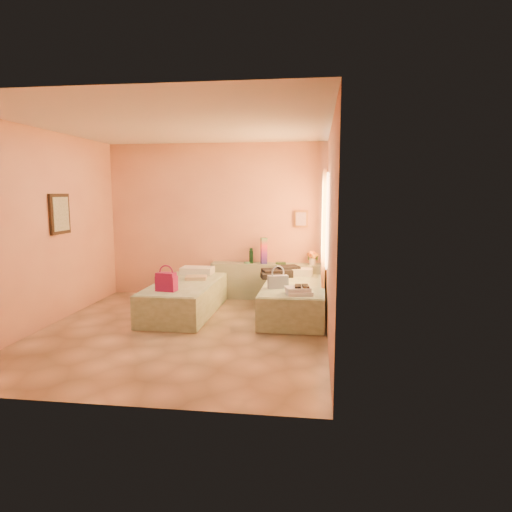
# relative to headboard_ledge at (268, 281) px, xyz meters

# --- Properties ---
(ground) EXTENTS (4.50, 4.50, 0.00)m
(ground) POSITION_rel_headboard_ledge_xyz_m (-0.98, -2.10, -0.33)
(ground) COLOR tan
(ground) RESTS_ON ground
(room_walls) EXTENTS (4.02, 4.51, 2.81)m
(room_walls) POSITION_rel_headboard_ledge_xyz_m (-0.77, -1.53, 1.46)
(room_walls) COLOR #F1AF80
(room_walls) RESTS_ON ground
(headboard_ledge) EXTENTS (2.05, 0.30, 0.65)m
(headboard_ledge) POSITION_rel_headboard_ledge_xyz_m (0.00, 0.00, 0.00)
(headboard_ledge) COLOR gray
(headboard_ledge) RESTS_ON ground
(bed_left) EXTENTS (0.92, 2.01, 0.50)m
(bed_left) POSITION_rel_headboard_ledge_xyz_m (-1.21, -1.18, -0.08)
(bed_left) COLOR #B2CFA7
(bed_left) RESTS_ON ground
(bed_right) EXTENTS (0.92, 2.01, 0.50)m
(bed_right) POSITION_rel_headboard_ledge_xyz_m (0.52, -1.05, -0.08)
(bed_right) COLOR #B2CFA7
(bed_right) RESTS_ON ground
(water_bottle) EXTENTS (0.09, 0.09, 0.26)m
(water_bottle) POSITION_rel_headboard_ledge_xyz_m (-0.30, -0.03, 0.46)
(water_bottle) COLOR #153C25
(water_bottle) RESTS_ON headboard_ledge
(rainbow_box) EXTENTS (0.13, 0.13, 0.47)m
(rainbow_box) POSITION_rel_headboard_ledge_xyz_m (-0.07, -0.04, 0.56)
(rainbow_box) COLOR #A01351
(rainbow_box) RESTS_ON headboard_ledge
(small_dish) EXTENTS (0.13, 0.13, 0.03)m
(small_dish) POSITION_rel_headboard_ledge_xyz_m (-0.38, -0.05, 0.34)
(small_dish) COLOR #4A8768
(small_dish) RESTS_ON headboard_ledge
(green_book) EXTENTS (0.20, 0.15, 0.03)m
(green_book) POSITION_rel_headboard_ledge_xyz_m (0.23, -0.03, 0.34)
(green_book) COLOR #234126
(green_book) RESTS_ON headboard_ledge
(flower_vase) EXTENTS (0.26, 0.26, 0.29)m
(flower_vase) POSITION_rel_headboard_ledge_xyz_m (0.80, -0.04, 0.47)
(flower_vase) COLOR white
(flower_vase) RESTS_ON headboard_ledge
(magenta_handbag) EXTENTS (0.31, 0.20, 0.27)m
(magenta_handbag) POSITION_rel_headboard_ledge_xyz_m (-1.29, -1.80, 0.31)
(magenta_handbag) COLOR #A01351
(magenta_handbag) RESTS_ON bed_left
(khaki_garment) EXTENTS (0.38, 0.32, 0.06)m
(khaki_garment) POSITION_rel_headboard_ledge_xyz_m (-1.09, -0.89, 0.20)
(khaki_garment) COLOR tan
(khaki_garment) RESTS_ON bed_left
(clothes_pile) EXTENTS (0.66, 0.66, 0.16)m
(clothes_pile) POSITION_rel_headboard_ledge_xyz_m (0.24, -0.46, 0.25)
(clothes_pile) COLOR black
(clothes_pile) RESTS_ON bed_right
(blue_handbag) EXTENTS (0.32, 0.21, 0.19)m
(blue_handbag) POSITION_rel_headboard_ledge_xyz_m (0.30, -1.40, 0.27)
(blue_handbag) COLOR #3B5C8E
(blue_handbag) RESTS_ON bed_right
(towel_stack) EXTENTS (0.41, 0.38, 0.10)m
(towel_stack) POSITION_rel_headboard_ledge_xyz_m (0.63, -1.78, 0.23)
(towel_stack) COLOR silver
(towel_stack) RESTS_ON bed_right
(sandal_pair) EXTENTS (0.18, 0.24, 0.02)m
(sandal_pair) POSITION_rel_headboard_ledge_xyz_m (0.66, -1.74, 0.29)
(sandal_pair) COLOR black
(sandal_pair) RESTS_ON towel_stack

